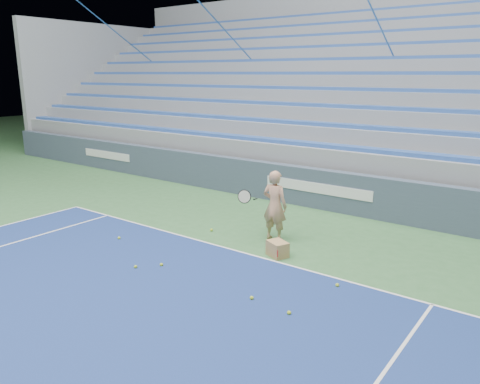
% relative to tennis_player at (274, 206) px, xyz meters
% --- Properties ---
extents(sponsor_barrier, '(30.00, 0.32, 1.10)m').
position_rel_tennis_player_xyz_m(sponsor_barrier, '(-0.38, 2.92, -0.25)').
color(sponsor_barrier, '#3C4A5C').
rests_on(sponsor_barrier, ground).
extents(bleachers, '(31.00, 9.15, 7.30)m').
position_rel_tennis_player_xyz_m(bleachers, '(-0.39, 8.64, 1.56)').
color(bleachers, gray).
rests_on(bleachers, ground).
extents(tennis_player, '(0.91, 0.83, 1.59)m').
position_rel_tennis_player_xyz_m(tennis_player, '(0.00, 0.00, 0.00)').
color(tennis_player, tan).
rests_on(tennis_player, ground).
extents(ball_box, '(0.51, 0.47, 0.32)m').
position_rel_tennis_player_xyz_m(ball_box, '(0.59, -0.79, -0.64)').
color(ball_box, '#A68150').
rests_on(ball_box, ground).
extents(tennis_ball_0, '(0.07, 0.07, 0.07)m').
position_rel_tennis_player_xyz_m(tennis_ball_0, '(-1.50, -0.40, -0.77)').
color(tennis_ball_0, '#B4CE2A').
rests_on(tennis_ball_0, ground).
extents(tennis_ball_1, '(0.07, 0.07, 0.07)m').
position_rel_tennis_player_xyz_m(tennis_ball_1, '(-1.27, -2.95, -0.77)').
color(tennis_ball_1, '#B4CE2A').
rests_on(tennis_ball_1, ground).
extents(tennis_ball_2, '(0.07, 0.07, 0.07)m').
position_rel_tennis_player_xyz_m(tennis_ball_2, '(2.20, -1.38, -0.77)').
color(tennis_ball_2, '#B4CE2A').
rests_on(tennis_ball_2, ground).
extents(tennis_ball_3, '(0.07, 0.07, 0.07)m').
position_rel_tennis_player_xyz_m(tennis_ball_3, '(-2.82, -2.08, -0.77)').
color(tennis_ball_3, '#B4CE2A').
rests_on(tennis_ball_3, ground).
extents(tennis_ball_4, '(0.07, 0.07, 0.07)m').
position_rel_tennis_player_xyz_m(tennis_ball_4, '(2.02, -2.73, -0.77)').
color(tennis_ball_4, '#B4CE2A').
rests_on(tennis_ball_4, ground).
extents(tennis_ball_5, '(0.07, 0.07, 0.07)m').
position_rel_tennis_player_xyz_m(tennis_ball_5, '(-0.95, -2.58, -0.77)').
color(tennis_ball_5, '#B4CE2A').
rests_on(tennis_ball_5, ground).
extents(tennis_ball_6, '(0.07, 0.07, 0.07)m').
position_rel_tennis_player_xyz_m(tennis_ball_6, '(1.27, -2.67, -0.77)').
color(tennis_ball_6, '#B4CE2A').
rests_on(tennis_ball_6, ground).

